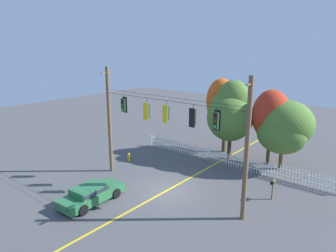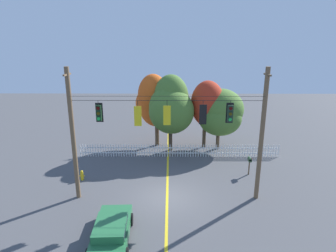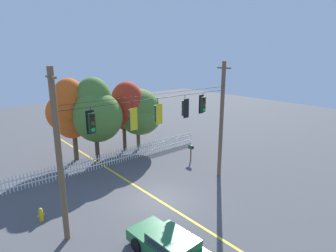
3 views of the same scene
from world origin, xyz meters
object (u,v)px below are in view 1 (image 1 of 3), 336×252
object	(u,v)px
fire_hydrant	(129,157)
autumn_maple_near_fence	(223,107)
traffic_signal_northbound_primary	(216,121)
autumn_maple_mid	(230,113)
traffic_signal_southbound_primary	(147,111)
autumn_oak_far_east	(273,118)
traffic_signal_northbound_secondary	(166,114)
traffic_signal_eastbound_side	(193,117)
autumn_maple_far_west	(285,128)
roadside_mailbox	(273,183)
parked_car	(91,194)
traffic_signal_westbound_side	(124,105)

from	to	relation	value
fire_hydrant	autumn_maple_near_fence	bearing A→B (deg)	56.99
traffic_signal_northbound_primary	autumn_maple_mid	xyz separation A→B (m)	(-3.51, 8.28, -1.37)
traffic_signal_southbound_primary	fire_hydrant	size ratio (longest dim) A/B	2.02
autumn_oak_far_east	autumn_maple_near_fence	bearing A→B (deg)	172.83
traffic_signal_northbound_secondary	traffic_signal_eastbound_side	distance (m)	2.09
autumn_maple_near_fence	autumn_maple_far_west	xyz separation A→B (m)	(6.04, -0.99, -0.75)
autumn_maple_mid	autumn_maple_far_west	xyz separation A→B (m)	(4.53, 0.54, -0.67)
traffic_signal_eastbound_side	autumn_maple_near_fence	bearing A→B (deg)	109.15
traffic_signal_northbound_secondary	autumn_maple_mid	xyz separation A→B (m)	(0.18, 8.30, -1.27)
traffic_signal_southbound_primary	traffic_signal_northbound_primary	size ratio (longest dim) A/B	1.09
roadside_mailbox	parked_car	bearing A→B (deg)	-138.89
parked_car	autumn_maple_far_west	bearing A→B (deg)	60.55
parked_car	traffic_signal_northbound_secondary	bearing A→B (deg)	57.82
fire_hydrant	traffic_signal_southbound_primary	bearing A→B (deg)	-28.23
autumn_maple_near_fence	fire_hydrant	bearing A→B (deg)	-123.01
autumn_maple_far_west	roadside_mailbox	world-z (taller)	autumn_maple_far_west
traffic_signal_westbound_side	autumn_maple_far_west	size ratio (longest dim) A/B	0.24
traffic_signal_eastbound_side	autumn_maple_near_fence	distance (m)	10.49
traffic_signal_northbound_primary	fire_hydrant	world-z (taller)	traffic_signal_northbound_primary
traffic_signal_southbound_primary	autumn_maple_far_west	size ratio (longest dim) A/B	0.27
traffic_signal_southbound_primary	traffic_signal_northbound_primary	xyz separation A→B (m)	(5.40, 0.02, 0.14)
autumn_maple_far_west	autumn_maple_near_fence	bearing A→B (deg)	170.69
traffic_signal_northbound_primary	parked_car	size ratio (longest dim) A/B	0.31
traffic_signal_westbound_side	autumn_oak_far_east	bearing A→B (deg)	50.29
autumn_oak_far_east	parked_car	xyz separation A→B (m)	(-6.32, -13.50, -3.42)
traffic_signal_westbound_side	autumn_maple_far_west	world-z (taller)	traffic_signal_westbound_side
traffic_signal_westbound_side	fire_hydrant	bearing A→B (deg)	132.13
traffic_signal_southbound_primary	roadside_mailbox	bearing A→B (deg)	23.46
traffic_signal_eastbound_side	traffic_signal_northbound_primary	xyz separation A→B (m)	(1.60, 0.02, 0.04)
traffic_signal_eastbound_side	autumn_oak_far_east	bearing A→B (deg)	80.59
traffic_signal_northbound_secondary	autumn_maple_far_west	xyz separation A→B (m)	(4.72, 8.84, -1.94)
traffic_signal_eastbound_side	autumn_maple_near_fence	world-z (taller)	autumn_maple_near_fence
traffic_signal_northbound_primary	traffic_signal_westbound_side	bearing A→B (deg)	-180.00
roadside_mailbox	traffic_signal_northbound_secondary	bearing A→B (deg)	-150.94
traffic_signal_westbound_side	autumn_maple_far_west	distance (m)	12.58
parked_car	autumn_maple_near_fence	bearing A→B (deg)	84.43
autumn_maple_far_west	roadside_mailbox	distance (m)	6.11
fire_hydrant	roadside_mailbox	bearing A→B (deg)	4.66
traffic_signal_southbound_primary	parked_car	distance (m)	6.50
traffic_signal_northbound_primary	autumn_maple_near_fence	world-z (taller)	autumn_maple_near_fence
autumn_maple_near_fence	autumn_maple_mid	world-z (taller)	autumn_maple_mid
autumn_maple_near_fence	autumn_maple_far_west	bearing A→B (deg)	-9.31
traffic_signal_westbound_side	autumn_oak_far_east	distance (m)	12.05
autumn_maple_near_fence	autumn_oak_far_east	size ratio (longest dim) A/B	1.08
traffic_signal_westbound_side	traffic_signal_eastbound_side	distance (m)	6.11
fire_hydrant	traffic_signal_eastbound_side	bearing A→B (deg)	-16.14
autumn_maple_far_west	traffic_signal_westbound_side	bearing A→B (deg)	-134.69
autumn_maple_near_fence	traffic_signal_northbound_secondary	bearing A→B (deg)	-82.35
traffic_signal_northbound_secondary	autumn_maple_far_west	size ratio (longest dim) A/B	0.26
traffic_signal_westbound_side	traffic_signal_southbound_primary	distance (m)	2.31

